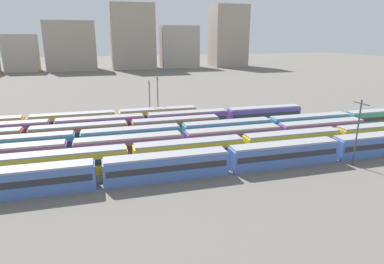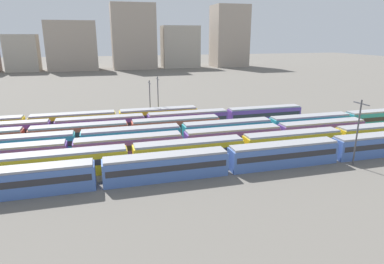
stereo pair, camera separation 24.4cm
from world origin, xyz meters
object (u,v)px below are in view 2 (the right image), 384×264
(train_track_2, at_px, (183,142))
(catenary_pole_1, at_px, (158,97))
(train_track_4, at_px, (80,134))
(train_track_5, at_px, (146,122))
(catenary_pole_0, at_px, (358,130))
(train_track_0, at_px, (228,160))
(train_track_1, at_px, (243,147))
(train_track_3, at_px, (227,130))
(catenary_pole_3, at_px, (150,99))
(train_track_6, at_px, (74,121))

(train_track_2, distance_m, catenary_pole_1, 24.43)
(train_track_4, bearing_deg, train_track_5, 21.18)
(train_track_2, height_order, catenary_pole_0, catenary_pole_0)
(train_track_0, height_order, train_track_5, same)
(train_track_2, distance_m, train_track_4, 20.65)
(train_track_1, distance_m, train_track_3, 10.48)
(catenary_pole_0, bearing_deg, train_track_2, 151.32)
(train_track_0, distance_m, train_track_4, 30.41)
(train_track_2, height_order, train_track_3, same)
(train_track_5, bearing_deg, catenary_pole_1, 63.38)
(train_track_4, relative_size, catenary_pole_0, 5.23)
(train_track_5, xyz_separation_m, catenary_pole_3, (2.26, 8.41, 3.58))
(train_track_3, relative_size, catenary_pole_3, 9.48)
(train_track_0, bearing_deg, train_track_3, 68.85)
(train_track_1, xyz_separation_m, train_track_4, (-26.96, 15.60, -0.00))
(train_track_0, relative_size, train_track_5, 1.51)
(train_track_5, distance_m, catenary_pole_1, 10.31)
(train_track_2, xyz_separation_m, train_track_4, (-17.84, 10.40, -0.00))
(train_track_2, bearing_deg, train_track_3, 26.62)
(train_track_5, bearing_deg, train_track_0, -71.39)
(train_track_1, xyz_separation_m, train_track_3, (1.26, 10.40, 0.00))
(train_track_6, xyz_separation_m, catenary_pole_1, (19.43, 3.30, 4.00))
(train_track_5, height_order, train_track_6, same)
(train_track_1, relative_size, catenary_pole_3, 11.39)
(catenary_pole_3, bearing_deg, train_track_2, -84.87)
(train_track_2, bearing_deg, catenary_pole_0, -28.68)
(train_track_1, relative_size, train_track_5, 1.51)
(train_track_3, bearing_deg, train_track_2, -153.38)
(train_track_1, bearing_deg, catenary_pole_0, -28.08)
(train_track_4, bearing_deg, train_track_0, -43.16)
(train_track_3, xyz_separation_m, train_track_6, (-29.97, 15.60, -0.00))
(catenary_pole_3, bearing_deg, train_track_0, -79.31)
(train_track_5, bearing_deg, train_track_3, -35.11)
(catenary_pole_0, bearing_deg, train_track_1, 151.92)
(train_track_4, relative_size, catenary_pole_3, 5.65)
(train_track_6, distance_m, catenary_pole_3, 18.09)
(train_track_5, distance_m, catenary_pole_3, 9.41)
(train_track_1, bearing_deg, catenary_pole_3, 111.11)
(train_track_3, relative_size, train_track_5, 1.25)
(catenary_pole_1, bearing_deg, train_track_2, -89.63)
(train_track_0, relative_size, catenary_pole_1, 10.52)
(train_track_0, distance_m, train_track_5, 27.43)
(train_track_5, distance_m, train_track_6, 16.04)
(catenary_pole_0, relative_size, catenary_pole_1, 1.00)
(train_track_0, height_order, catenary_pole_0, catenary_pole_0)
(train_track_4, distance_m, catenary_pole_3, 21.07)
(catenary_pole_0, bearing_deg, train_track_4, 150.65)
(catenary_pole_0, xyz_separation_m, catenary_pole_3, (-26.74, 37.46, -0.41))
(train_track_0, bearing_deg, train_track_6, 127.49)
(train_track_1, height_order, train_track_4, same)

